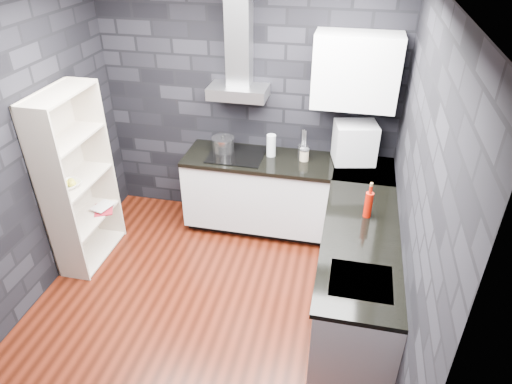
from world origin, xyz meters
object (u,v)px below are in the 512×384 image
(glass_vase, at_px, (271,145))
(bookshelf, at_px, (78,181))
(fruit_bowl, at_px, (70,184))
(pot, at_px, (223,145))
(red_bottle, at_px, (368,205))
(utensil_crock, at_px, (303,151))
(storage_jar, at_px, (304,155))
(appliance_garage, at_px, (355,143))

(glass_vase, xyz_separation_m, bookshelf, (-1.73, -0.94, -0.12))
(bookshelf, xyz_separation_m, fruit_bowl, (0.00, -0.13, 0.04))
(pot, bearing_deg, red_bottle, -31.07)
(utensil_crock, distance_m, red_bottle, 1.19)
(glass_vase, distance_m, fruit_bowl, 2.04)
(pot, xyz_separation_m, utensil_crock, (0.86, 0.04, -0.01))
(storage_jar, bearing_deg, utensil_crock, 109.54)
(pot, height_order, red_bottle, red_bottle)
(pot, height_order, storage_jar, pot)
(pot, distance_m, glass_vase, 0.53)
(bookshelf, bearing_deg, appliance_garage, 2.35)
(fruit_bowl, bearing_deg, glass_vase, 31.64)
(glass_vase, relative_size, bookshelf, 0.13)
(glass_vase, distance_m, red_bottle, 1.39)
(bookshelf, bearing_deg, fruit_bowl, -108.16)
(utensil_crock, bearing_deg, red_bottle, -55.08)
(utensil_crock, height_order, appliance_garage, appliance_garage)
(appliance_garage, relative_size, bookshelf, 0.23)
(appliance_garage, bearing_deg, fruit_bowl, -169.47)
(glass_vase, xyz_separation_m, storage_jar, (0.36, -0.03, -0.06))
(pot, relative_size, appliance_garage, 0.57)
(fruit_bowl, bearing_deg, utensil_crock, 27.83)
(utensil_crock, height_order, bookshelf, bookshelf)
(pot, distance_m, red_bottle, 1.80)
(pot, distance_m, utensil_crock, 0.86)
(appliance_garage, height_order, bookshelf, bookshelf)
(pot, height_order, bookshelf, bookshelf)
(glass_vase, bearing_deg, fruit_bowl, -148.36)
(glass_vase, height_order, utensil_crock, glass_vase)
(pot, bearing_deg, appliance_garage, 2.08)
(red_bottle, bearing_deg, glass_vase, 137.07)
(utensil_crock, bearing_deg, pot, -177.10)
(glass_vase, relative_size, utensil_crock, 1.65)
(storage_jar, relative_size, utensil_crock, 0.81)
(storage_jar, bearing_deg, bookshelf, -156.57)
(utensil_crock, relative_size, red_bottle, 0.62)
(glass_vase, distance_m, appliance_garage, 0.87)
(utensil_crock, distance_m, bookshelf, 2.28)
(pot, height_order, utensil_crock, pot)
(glass_vase, relative_size, storage_jar, 2.05)
(pot, xyz_separation_m, fruit_bowl, (-1.21, -1.05, -0.04))
(storage_jar, relative_size, red_bottle, 0.50)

